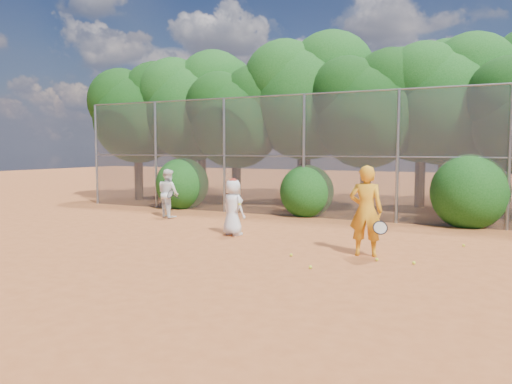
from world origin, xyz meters
The scene contains 22 objects.
ground centered at (0.00, 0.00, 0.00)m, with size 80.00×80.00×0.00m, color #AA5426.
fence_back centered at (-0.12, 6.00, 2.05)m, with size 20.05×0.09×4.03m.
tree_0 centered at (-9.44, 8.04, 3.93)m, with size 4.38×3.81×6.00m.
tree_1 centered at (-6.94, 8.54, 4.16)m, with size 4.64×4.03×6.35m.
tree_2 centered at (-4.45, 7.83, 3.58)m, with size 3.99×3.47×5.47m.
tree_3 centered at (-1.94, 8.84, 4.40)m, with size 4.89×4.26×6.70m.
tree_4 centered at (0.55, 8.24, 3.76)m, with size 4.19×3.64×5.73m.
tree_5 centered at (3.06, 9.04, 4.05)m, with size 4.51×3.92×6.17m.
tree_9 centered at (-7.94, 10.84, 4.34)m, with size 4.83×4.20×6.62m.
tree_10 centered at (-2.93, 11.05, 4.63)m, with size 5.15×4.48×7.06m.
tree_11 centered at (2.06, 10.64, 4.16)m, with size 4.64×4.03×6.35m.
bush_0 centered at (-6.00, 6.30, 1.00)m, with size 2.00×2.00×2.00m, color #114511.
bush_1 centered at (-1.00, 6.30, 0.90)m, with size 1.80×1.80×1.80m, color #114511.
bush_2 centered at (4.00, 6.30, 1.10)m, with size 2.20×2.20×2.20m, color #114511.
player_yellow centered at (2.32, 0.99, 0.95)m, with size 0.90×0.61×1.90m.
player_teen centered at (-1.38, 1.92, 0.74)m, with size 0.83×0.68×1.49m.
player_white centered at (-4.94, 3.97, 0.79)m, with size 0.94×0.85×1.59m.
ball_0 centered at (2.66, 0.59, 0.03)m, with size 0.07×0.07×0.07m, color yellow.
ball_1 centered at (4.11, 2.95, 0.03)m, with size 0.07×0.07×0.07m, color yellow.
ball_2 centered at (1.69, -0.62, 0.03)m, with size 0.07×0.07×0.07m, color yellow.
ball_3 centered at (3.37, 0.61, 0.03)m, with size 0.07×0.07×0.07m, color yellow.
ball_4 centered at (0.96, 0.22, 0.03)m, with size 0.07×0.07×0.07m, color yellow.
Camera 1 is at (4.87, -9.29, 2.25)m, focal length 35.00 mm.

